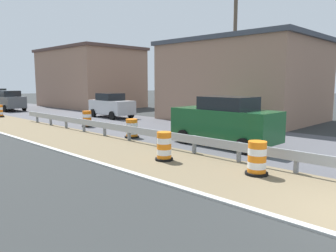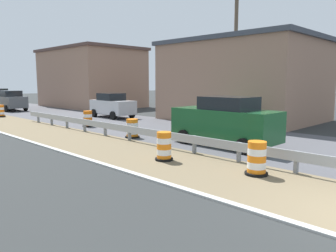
{
  "view_description": "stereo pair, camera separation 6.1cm",
  "coord_description": "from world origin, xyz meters",
  "px_view_note": "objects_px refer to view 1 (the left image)",
  "views": [
    {
      "loc": [
        -7.43,
        -1.23,
        2.79
      ],
      "look_at": [
        1.0,
        6.99,
        1.2
      ],
      "focal_mm": 34.63,
      "sensor_mm": 36.0,
      "label": 1
    },
    {
      "loc": [
        -7.38,
        -1.27,
        2.79
      ],
      "look_at": [
        1.0,
        6.99,
        1.2
      ],
      "focal_mm": 34.63,
      "sensor_mm": 36.0,
      "label": 2
    }
  ],
  "objects_px": {
    "traffic_barrel_far": "(87,120)",
    "car_lead_near_lane": "(8,101)",
    "traffic_barrel_close": "(164,148)",
    "car_mid_far_lane": "(111,105)",
    "utility_pole_near": "(235,51)",
    "traffic_barrel_nearest": "(257,160)",
    "car_lead_far_lane": "(225,121)",
    "traffic_barrel_mid": "(132,129)"
  },
  "relations": [
    {
      "from": "traffic_barrel_far",
      "to": "car_lead_near_lane",
      "type": "bearing_deg",
      "value": 86.69
    },
    {
      "from": "traffic_barrel_close",
      "to": "car_mid_far_lane",
      "type": "xyz_separation_m",
      "value": [
        7.14,
        13.05,
        0.5
      ]
    },
    {
      "from": "traffic_barrel_far",
      "to": "utility_pole_near",
      "type": "relative_size",
      "value": 0.11
    },
    {
      "from": "traffic_barrel_far",
      "to": "traffic_barrel_nearest",
      "type": "bearing_deg",
      "value": -99.59
    },
    {
      "from": "traffic_barrel_far",
      "to": "utility_pole_near",
      "type": "distance_m",
      "value": 10.4
    },
    {
      "from": "traffic_barrel_far",
      "to": "car_lead_far_lane",
      "type": "height_order",
      "value": "car_lead_far_lane"
    },
    {
      "from": "traffic_barrel_nearest",
      "to": "car_lead_far_lane",
      "type": "bearing_deg",
      "value": 46.78
    },
    {
      "from": "traffic_barrel_nearest",
      "to": "traffic_barrel_far",
      "type": "height_order",
      "value": "traffic_barrel_nearest"
    },
    {
      "from": "traffic_barrel_mid",
      "to": "utility_pole_near",
      "type": "relative_size",
      "value": 0.1
    },
    {
      "from": "traffic_barrel_mid",
      "to": "utility_pole_near",
      "type": "bearing_deg",
      "value": -5.91
    },
    {
      "from": "traffic_barrel_close",
      "to": "traffic_barrel_mid",
      "type": "height_order",
      "value": "traffic_barrel_close"
    },
    {
      "from": "traffic_barrel_far",
      "to": "car_mid_far_lane",
      "type": "height_order",
      "value": "car_mid_far_lane"
    },
    {
      "from": "traffic_barrel_close",
      "to": "car_lead_far_lane",
      "type": "bearing_deg",
      "value": 0.06
    },
    {
      "from": "car_lead_far_lane",
      "to": "car_mid_far_lane",
      "type": "xyz_separation_m",
      "value": [
        3.36,
        13.05,
        -0.12
      ]
    },
    {
      "from": "traffic_barrel_close",
      "to": "traffic_barrel_nearest",
      "type": "bearing_deg",
      "value": -78.64
    },
    {
      "from": "traffic_barrel_close",
      "to": "car_mid_far_lane",
      "type": "bearing_deg",
      "value": 61.31
    },
    {
      "from": "car_mid_far_lane",
      "to": "utility_pole_near",
      "type": "distance_m",
      "value": 10.52
    },
    {
      "from": "car_lead_near_lane",
      "to": "car_mid_far_lane",
      "type": "bearing_deg",
      "value": -166.61
    },
    {
      "from": "traffic_barrel_close",
      "to": "traffic_barrel_mid",
      "type": "distance_m",
      "value": 5.07
    },
    {
      "from": "car_mid_far_lane",
      "to": "utility_pole_near",
      "type": "relative_size",
      "value": 0.45
    },
    {
      "from": "car_lead_far_lane",
      "to": "car_mid_far_lane",
      "type": "bearing_deg",
      "value": -13.6
    },
    {
      "from": "traffic_barrel_close",
      "to": "car_lead_near_lane",
      "type": "xyz_separation_m",
      "value": [
        3.78,
        25.45,
        0.52
      ]
    },
    {
      "from": "traffic_barrel_nearest",
      "to": "car_lead_near_lane",
      "type": "bearing_deg",
      "value": 83.82
    },
    {
      "from": "traffic_barrel_close",
      "to": "utility_pole_near",
      "type": "bearing_deg",
      "value": 20.14
    },
    {
      "from": "traffic_barrel_nearest",
      "to": "car_lead_far_lane",
      "type": "distance_m",
      "value": 4.59
    },
    {
      "from": "car_lead_far_lane",
      "to": "utility_pole_near",
      "type": "height_order",
      "value": "utility_pole_near"
    },
    {
      "from": "car_lead_far_lane",
      "to": "car_mid_far_lane",
      "type": "distance_m",
      "value": 13.47
    },
    {
      "from": "traffic_barrel_close",
      "to": "car_lead_far_lane",
      "type": "xyz_separation_m",
      "value": [
        3.78,
        0.0,
        0.62
      ]
    },
    {
      "from": "traffic_barrel_close",
      "to": "car_mid_far_lane",
      "type": "distance_m",
      "value": 14.89
    },
    {
      "from": "traffic_barrel_nearest",
      "to": "car_lead_near_lane",
      "type": "relative_size",
      "value": 0.24
    },
    {
      "from": "traffic_barrel_close",
      "to": "car_lead_far_lane",
      "type": "height_order",
      "value": "car_lead_far_lane"
    },
    {
      "from": "traffic_barrel_nearest",
      "to": "traffic_barrel_mid",
      "type": "relative_size",
      "value": 1.08
    },
    {
      "from": "traffic_barrel_close",
      "to": "traffic_barrel_far",
      "type": "xyz_separation_m",
      "value": [
        2.87,
        9.74,
        -0.01
      ]
    },
    {
      "from": "car_lead_near_lane",
      "to": "traffic_barrel_close",
      "type": "bearing_deg",
      "value": 169.77
    },
    {
      "from": "traffic_barrel_nearest",
      "to": "traffic_barrel_mid",
      "type": "bearing_deg",
      "value": 78.67
    },
    {
      "from": "traffic_barrel_close",
      "to": "car_mid_far_lane",
      "type": "relative_size",
      "value": 0.25
    },
    {
      "from": "car_lead_far_lane",
      "to": "utility_pole_near",
      "type": "xyz_separation_m",
      "value": [
        6.38,
        3.72,
        3.7
      ]
    },
    {
      "from": "car_lead_far_lane",
      "to": "car_mid_far_lane",
      "type": "height_order",
      "value": "car_lead_far_lane"
    },
    {
      "from": "traffic_barrel_nearest",
      "to": "utility_pole_near",
      "type": "bearing_deg",
      "value": 36.54
    },
    {
      "from": "traffic_barrel_nearest",
      "to": "utility_pole_near",
      "type": "height_order",
      "value": "utility_pole_near"
    },
    {
      "from": "traffic_barrel_far",
      "to": "car_lead_far_lane",
      "type": "xyz_separation_m",
      "value": [
        0.91,
        -9.73,
        0.64
      ]
    },
    {
      "from": "car_mid_far_lane",
      "to": "traffic_barrel_mid",
      "type": "bearing_deg",
      "value": -28.15
    }
  ]
}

